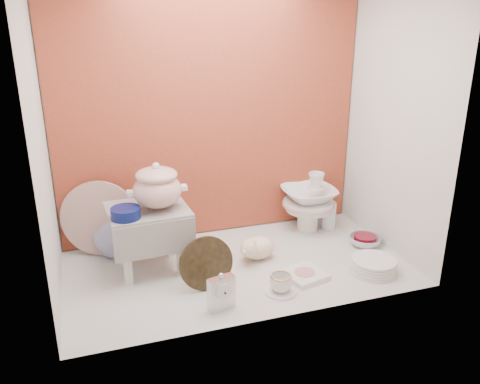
# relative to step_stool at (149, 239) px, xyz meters

# --- Properties ---
(ground) EXTENTS (1.80, 1.80, 0.00)m
(ground) POSITION_rel_step_stool_xyz_m (0.44, -0.13, -0.17)
(ground) COLOR silver
(ground) RESTS_ON ground
(niche_shell) EXTENTS (1.86, 1.03, 1.53)m
(niche_shell) POSITION_rel_step_stool_xyz_m (0.44, 0.05, 0.76)
(niche_shell) COLOR #AF3B2B
(niche_shell) RESTS_ON ground
(step_stool) EXTENTS (0.42, 0.37, 0.35)m
(step_stool) POSITION_rel_step_stool_xyz_m (0.00, 0.00, 0.00)
(step_stool) COLOR silver
(step_stool) RESTS_ON ground
(soup_tureen) EXTENTS (0.37, 0.37, 0.25)m
(soup_tureen) POSITION_rel_step_stool_xyz_m (0.05, -0.02, 0.30)
(soup_tureen) COLOR white
(soup_tureen) RESTS_ON step_stool
(cobalt_bowl) EXTENTS (0.15, 0.15, 0.05)m
(cobalt_bowl) POSITION_rel_step_stool_xyz_m (-0.12, -0.10, 0.20)
(cobalt_bowl) COLOR #0B1554
(cobalt_bowl) RESTS_ON step_stool
(floral_platter) EXTENTS (0.43, 0.17, 0.43)m
(floral_platter) POSITION_rel_step_stool_xyz_m (-0.23, 0.26, 0.04)
(floral_platter) COLOR silver
(floral_platter) RESTS_ON ground
(blue_white_vase) EXTENTS (0.33, 0.33, 0.27)m
(blue_white_vase) POSITION_rel_step_stool_xyz_m (-0.15, 0.23, -0.04)
(blue_white_vase) COLOR white
(blue_white_vase) RESTS_ON ground
(lacquer_tray) EXTENTS (0.28, 0.08, 0.27)m
(lacquer_tray) POSITION_rel_step_stool_xyz_m (0.23, -0.29, -0.04)
(lacquer_tray) COLOR black
(lacquer_tray) RESTS_ON ground
(mantel_clock) EXTENTS (0.13, 0.07, 0.18)m
(mantel_clock) POSITION_rel_step_stool_xyz_m (0.25, -0.49, -0.08)
(mantel_clock) COLOR silver
(mantel_clock) RESTS_ON ground
(plush_pig) EXTENTS (0.27, 0.21, 0.14)m
(plush_pig) POSITION_rel_step_stool_xyz_m (0.58, -0.08, -0.10)
(plush_pig) COLOR beige
(plush_pig) RESTS_ON ground
(teacup_saucer) EXTENTS (0.20, 0.20, 0.01)m
(teacup_saucer) POSITION_rel_step_stool_xyz_m (0.56, -0.44, -0.17)
(teacup_saucer) COLOR white
(teacup_saucer) RESTS_ON ground
(gold_rim_teacup) EXTENTS (0.14, 0.14, 0.09)m
(gold_rim_teacup) POSITION_rel_step_stool_xyz_m (0.56, -0.44, -0.12)
(gold_rim_teacup) COLOR white
(gold_rim_teacup) RESTS_ON teacup_saucer
(lattice_dish) EXTENTS (0.23, 0.23, 0.03)m
(lattice_dish) POSITION_rel_step_stool_xyz_m (0.74, -0.34, -0.16)
(lattice_dish) COLOR white
(lattice_dish) RESTS_ON ground
(dinner_plate_stack) EXTENTS (0.26, 0.26, 0.07)m
(dinner_plate_stack) POSITION_rel_step_stool_xyz_m (1.11, -0.41, -0.14)
(dinner_plate_stack) COLOR white
(dinner_plate_stack) RESTS_ON ground
(crystal_bowl) EXTENTS (0.19, 0.19, 0.06)m
(crystal_bowl) POSITION_rel_step_stool_xyz_m (1.23, -0.12, -0.14)
(crystal_bowl) COLOR silver
(crystal_bowl) RESTS_ON ground
(clear_glass_vase) EXTENTS (0.11, 0.11, 0.17)m
(clear_glass_vase) POSITION_rel_step_stool_xyz_m (1.14, 0.17, -0.09)
(clear_glass_vase) COLOR silver
(clear_glass_vase) RESTS_ON ground
(porcelain_tower) EXTENTS (0.38, 0.38, 0.37)m
(porcelain_tower) POSITION_rel_step_stool_xyz_m (1.01, 0.20, 0.01)
(porcelain_tower) COLOR white
(porcelain_tower) RESTS_ON ground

